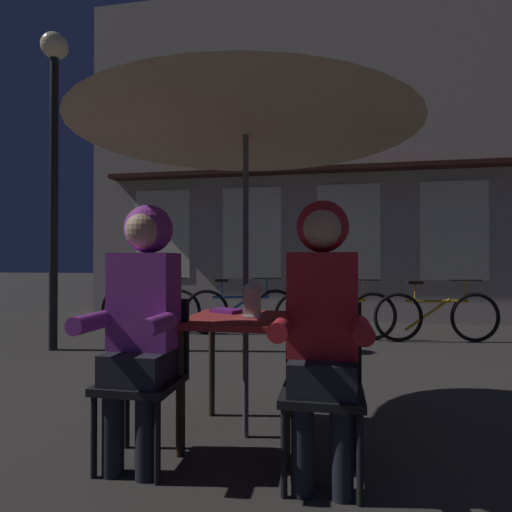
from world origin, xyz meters
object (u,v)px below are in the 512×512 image
Objects in this scene: chair_right at (323,378)px; cafe_table at (246,333)px; street_lamp at (54,128)px; patio_umbrella at (246,105)px; person_right_hooded at (322,309)px; bicycle_nearest at (149,309)px; bicycle_fourth at (436,316)px; bicycle_third at (335,314)px; book at (227,311)px; person_left_hooded at (142,305)px; lantern at (253,298)px; chair_left at (147,369)px; bicycle_second at (241,310)px.

cafe_table is at bearing 142.45° from chair_right.
street_lamp is (-3.31, 2.39, 2.23)m from chair_right.
patio_umbrella reaches higher than cafe_table.
chair_right is 0.62× the size of person_right_hooded.
street_lamp is at bearing 144.41° from patio_umbrella.
bicycle_fourth is at bearing -0.48° from bicycle_nearest.
bicycle_fourth is at bearing 61.03° from patio_umbrella.
bicycle_third is 3.22m from book.
person_left_hooded is at bearing -65.63° from bicycle_nearest.
person_left_hooded reaches higher than cafe_table.
bicycle_nearest is (-2.28, 3.46, -0.51)m from lantern.
chair_left is 0.52× the size of bicycle_third.
cafe_table is at bearing 138.43° from person_right_hooded.
person_right_hooded is (0.96, -0.06, 0.36)m from chair_left.
cafe_table is at bearing -35.59° from street_lamp.
bicycle_fourth is at bearing 4.11° from bicycle_third.
person_left_hooded is 0.96m from person_right_hooded.
bicycle_third is (1.03, 3.68, -0.14)m from chair_left.
lantern is at bearing -25.18° from cafe_table.
chair_right is at bearing -91.11° from bicycle_third.
chair_left is at bearing -142.45° from cafe_table.
chair_right is 0.52× the size of bicycle_fourth.
cafe_table is at bearing 154.82° from lantern.
chair_right is 0.62× the size of person_left_hooded.
chair_left reaches higher than bicycle_fourth.
patio_umbrella is at bearing 154.82° from lantern.
bicycle_fourth is at bearing 58.31° from person_left_hooded.
book is at bearing -34.55° from street_lamp.
bicycle_third is (0.07, 3.73, -0.50)m from person_right_hooded.
patio_umbrella is 2.66× the size of chair_right.
book is at bearing 131.25° from patio_umbrella.
chair_left is (-0.48, -0.37, -0.15)m from cafe_table.
patio_umbrella is at bearing 142.45° from chair_right.
book is (0.31, 0.56, 0.26)m from chair_left.
person_left_hooded reaches higher than bicycle_fourth.
person_left_hooded is at bearing -90.00° from chair_left.
bicycle_third is at bearing -2.68° from bicycle_nearest.
lantern reaches higher than bicycle_fourth.
book is at bearing 131.25° from cafe_table.
bicycle_fourth is (2.36, 3.83, -0.50)m from person_left_hooded.
bicycle_fourth is at bearing 57.92° from chair_left.
person_left_hooded is (-0.48, -0.43, -1.21)m from patio_umbrella.
person_right_hooded is 4.74m from bicycle_nearest.
chair_left is 0.53× the size of bicycle_second.
bicycle_nearest is (-2.71, 3.81, -0.14)m from chair_right.
patio_umbrella is at bearing -57.03° from bicycle_nearest.
street_lamp reaches higher than bicycle_second.
person_left_hooded is 3.99m from bicycle_second.
bicycle_second is at bearing 36.67° from street_lamp.
person_left_hooded is 0.70m from book.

